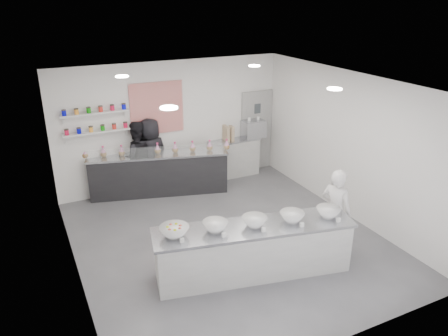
{
  "coord_description": "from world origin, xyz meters",
  "views": [
    {
      "loc": [
        -3.24,
        -6.48,
        4.43
      ],
      "look_at": [
        0.11,
        0.4,
        1.33
      ],
      "focal_mm": 35.0,
      "sensor_mm": 36.0,
      "label": 1
    }
  ],
  "objects_px": {
    "prep_counter": "(254,250)",
    "staff_right": "(151,155)",
    "woman_prep": "(336,211)",
    "back_bar": "(159,174)",
    "espresso_ledge": "(234,158)",
    "espresso_machine": "(253,129)",
    "staff_left": "(137,158)"
  },
  "relations": [
    {
      "from": "back_bar",
      "to": "espresso_machine",
      "type": "bearing_deg",
      "value": 19.59
    },
    {
      "from": "espresso_machine",
      "to": "staff_left",
      "type": "bearing_deg",
      "value": 178.68
    },
    {
      "from": "back_bar",
      "to": "staff_left",
      "type": "relative_size",
      "value": 1.83
    },
    {
      "from": "staff_left",
      "to": "staff_right",
      "type": "bearing_deg",
      "value": -176.71
    },
    {
      "from": "espresso_machine",
      "to": "staff_left",
      "type": "xyz_separation_m",
      "value": [
        -3.03,
        0.07,
        -0.31
      ]
    },
    {
      "from": "prep_counter",
      "to": "back_bar",
      "type": "xyz_separation_m",
      "value": [
        -0.42,
        3.73,
        0.04
      ]
    },
    {
      "from": "prep_counter",
      "to": "staff_right",
      "type": "bearing_deg",
      "value": 109.16
    },
    {
      "from": "back_bar",
      "to": "espresso_machine",
      "type": "xyz_separation_m",
      "value": [
        2.61,
        0.18,
        0.69
      ]
    },
    {
      "from": "prep_counter",
      "to": "woman_prep",
      "type": "relative_size",
      "value": 2.08
    },
    {
      "from": "woman_prep",
      "to": "staff_left",
      "type": "bearing_deg",
      "value": 10.65
    },
    {
      "from": "prep_counter",
      "to": "espresso_ledge",
      "type": "distance_m",
      "value": 4.24
    },
    {
      "from": "espresso_ledge",
      "to": "espresso_machine",
      "type": "distance_m",
      "value": 0.89
    },
    {
      "from": "woman_prep",
      "to": "espresso_machine",
      "type": "bearing_deg",
      "value": -29.17
    },
    {
      "from": "espresso_machine",
      "to": "staff_left",
      "type": "distance_m",
      "value": 3.05
    },
    {
      "from": "prep_counter",
      "to": "staff_right",
      "type": "relative_size",
      "value": 1.87
    },
    {
      "from": "back_bar",
      "to": "espresso_ledge",
      "type": "xyz_separation_m",
      "value": [
        2.06,
        0.18,
        -0.01
      ]
    },
    {
      "from": "woman_prep",
      "to": "back_bar",
      "type": "bearing_deg",
      "value": 7.62
    },
    {
      "from": "back_bar",
      "to": "staff_right",
      "type": "xyz_separation_m",
      "value": [
        -0.09,
        0.25,
        0.39
      ]
    },
    {
      "from": "staff_right",
      "to": "espresso_ledge",
      "type": "bearing_deg",
      "value": 165.08
    },
    {
      "from": "woman_prep",
      "to": "espresso_ledge",
      "type": "bearing_deg",
      "value": -21.16
    },
    {
      "from": "espresso_ledge",
      "to": "staff_right",
      "type": "height_order",
      "value": "staff_right"
    },
    {
      "from": "prep_counter",
      "to": "staff_left",
      "type": "height_order",
      "value": "staff_left"
    },
    {
      "from": "back_bar",
      "to": "espresso_machine",
      "type": "distance_m",
      "value": 2.7
    },
    {
      "from": "prep_counter",
      "to": "staff_right",
      "type": "height_order",
      "value": "staff_right"
    },
    {
      "from": "prep_counter",
      "to": "espresso_ledge",
      "type": "relative_size",
      "value": 2.55
    },
    {
      "from": "espresso_ledge",
      "to": "woman_prep",
      "type": "relative_size",
      "value": 0.82
    },
    {
      "from": "back_bar",
      "to": "staff_left",
      "type": "bearing_deg",
      "value": 165.18
    },
    {
      "from": "back_bar",
      "to": "woman_prep",
      "type": "xyz_separation_m",
      "value": [
        2.08,
        -3.73,
        0.3
      ]
    },
    {
      "from": "back_bar",
      "to": "prep_counter",
      "type": "bearing_deg",
      "value": -67.98
    },
    {
      "from": "back_bar",
      "to": "espresso_ledge",
      "type": "distance_m",
      "value": 2.06
    },
    {
      "from": "woman_prep",
      "to": "staff_right",
      "type": "bearing_deg",
      "value": 7.05
    },
    {
      "from": "back_bar",
      "to": "woman_prep",
      "type": "relative_size",
      "value": 2.0
    }
  ]
}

